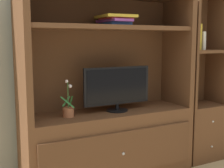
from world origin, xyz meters
TOP-DOWN VIEW (x-y plane):
  - painted_rear_wall at (0.00, 0.75)m, footprint 6.00×0.10m
  - media_console at (0.00, 0.41)m, footprint 1.53×0.50m
  - tv_monitor at (0.07, 0.38)m, footprint 0.63×0.19m
  - potted_plant at (-0.39, 0.38)m, footprint 0.11×0.10m
  - magazine_stack at (0.06, 0.40)m, footprint 0.29×0.34m
  - bookshelf_tall at (1.07, 0.41)m, footprint 0.48×0.38m
  - upright_book_row at (0.96, 0.40)m, footprint 0.15×0.16m

SIDE VIEW (x-z plane):
  - media_console at x=0.00m, z-range -0.31..1.34m
  - bookshelf_tall at x=1.07m, z-range -0.31..1.49m
  - potted_plant at x=-0.39m, z-range 0.52..0.83m
  - tv_monitor at x=0.07m, z-range 0.63..1.02m
  - upright_book_row at x=0.96m, z-range 1.12..1.39m
  - painted_rear_wall at x=0.00m, z-range 0.00..2.80m
  - magazine_stack at x=0.06m, z-range 1.37..1.45m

